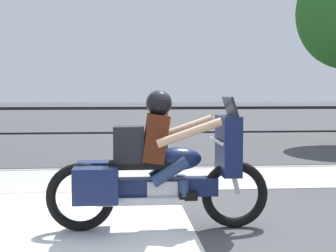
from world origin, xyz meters
name	(u,v)px	position (x,y,z in m)	size (l,w,h in m)	color
ground_plane	(206,229)	(0.00, 0.00, 0.00)	(120.00, 120.00, 0.00)	#424244
sidewalk_band	(175,177)	(0.00, 3.40, 0.01)	(44.00, 2.40, 0.01)	#A8A59E
crosswalk_band	(63,237)	(-1.57, -0.20, 0.00)	(2.87, 6.00, 0.01)	silver
fence_railing	(167,119)	(0.00, 5.16, 0.96)	(36.00, 0.05, 1.22)	black
motorcycle	(158,167)	(-0.54, 0.03, 0.71)	(2.50, 0.76, 1.57)	black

